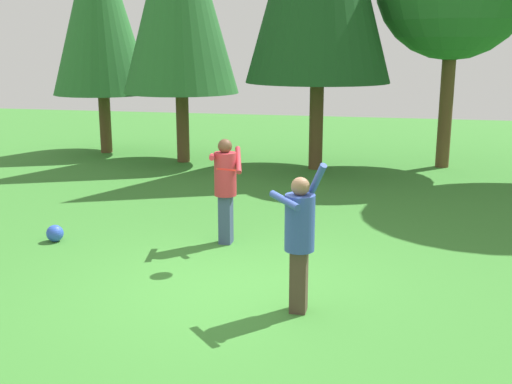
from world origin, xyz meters
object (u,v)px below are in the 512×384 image
person_thrower (300,233)px  tree_far_left (99,6)px  ball_blue (55,233)px  person_catcher (225,182)px  frisbee (226,170)px

person_thrower → tree_far_left: 12.44m
ball_blue → person_catcher: bearing=11.0°
tree_far_left → person_thrower: bearing=-53.8°
person_thrower → person_catcher: person_thrower is taller
person_thrower → ball_blue: (-4.13, 1.75, -0.81)m
tree_far_left → person_catcher: bearing=-52.9°
ball_blue → tree_far_left: size_ratio=0.04×
person_catcher → tree_far_left: (-5.62, 7.44, 3.12)m
person_catcher → frisbee: bearing=0.0°
frisbee → tree_far_left: (-5.87, 8.27, 2.75)m
ball_blue → tree_far_left: 9.37m
person_thrower → frisbee: 1.94m
person_catcher → ball_blue: bearing=-95.4°
tree_far_left → ball_blue: bearing=-69.4°
person_catcher → ball_blue: 2.82m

